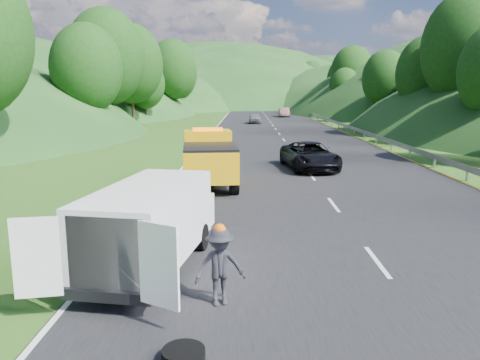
{
  "coord_description": "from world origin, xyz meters",
  "views": [
    {
      "loc": [
        -0.29,
        -13.21,
        4.24
      ],
      "look_at": [
        -0.51,
        2.23,
        1.3
      ],
      "focal_mm": 35.0,
      "sensor_mm": 36.0,
      "label": 1
    }
  ],
  "objects_px": {
    "woman": "(146,235)",
    "suitcase": "(99,229)",
    "white_van": "(152,222)",
    "worker": "(220,305)",
    "child": "(166,238)",
    "tow_truck": "(209,158)",
    "passing_suv": "(309,169)"
  },
  "relations": [
    {
      "from": "white_van",
      "to": "worker",
      "type": "xyz_separation_m",
      "value": [
        1.74,
        -2.01,
        -1.16
      ]
    },
    {
      "from": "suitcase",
      "to": "worker",
      "type": "bearing_deg",
      "value": -48.87
    },
    {
      "from": "white_van",
      "to": "woman",
      "type": "distance_m",
      "value": 2.96
    },
    {
      "from": "child",
      "to": "passing_suv",
      "type": "height_order",
      "value": "passing_suv"
    },
    {
      "from": "white_van",
      "to": "worker",
      "type": "bearing_deg",
      "value": -40.22
    },
    {
      "from": "suitcase",
      "to": "child",
      "type": "bearing_deg",
      "value": 1.31
    },
    {
      "from": "woman",
      "to": "worker",
      "type": "relative_size",
      "value": 1.15
    },
    {
      "from": "worker",
      "to": "child",
      "type": "bearing_deg",
      "value": 97.06
    },
    {
      "from": "white_van",
      "to": "passing_suv",
      "type": "distance_m",
      "value": 15.87
    },
    {
      "from": "tow_truck",
      "to": "child",
      "type": "xyz_separation_m",
      "value": [
        -0.65,
        -7.83,
        -1.25
      ]
    },
    {
      "from": "child",
      "to": "white_van",
      "type": "bearing_deg",
      "value": -40.57
    },
    {
      "from": "worker",
      "to": "passing_suv",
      "type": "relative_size",
      "value": 0.3
    },
    {
      "from": "white_van",
      "to": "suitcase",
      "type": "xyz_separation_m",
      "value": [
        -2.05,
        2.34,
        -0.91
      ]
    },
    {
      "from": "woman",
      "to": "worker",
      "type": "height_order",
      "value": "woman"
    },
    {
      "from": "suitcase",
      "to": "passing_suv",
      "type": "bearing_deg",
      "value": 57.91
    },
    {
      "from": "white_van",
      "to": "passing_suv",
      "type": "xyz_separation_m",
      "value": [
        5.74,
        14.75,
        -1.16
      ]
    },
    {
      "from": "tow_truck",
      "to": "child",
      "type": "relative_size",
      "value": 6.06
    },
    {
      "from": "suitcase",
      "to": "white_van",
      "type": "bearing_deg",
      "value": -48.72
    },
    {
      "from": "woman",
      "to": "suitcase",
      "type": "xyz_separation_m",
      "value": [
        -1.32,
        -0.28,
        0.26
      ]
    },
    {
      "from": "woman",
      "to": "passing_suv",
      "type": "bearing_deg",
      "value": -57.41
    },
    {
      "from": "white_van",
      "to": "tow_truck",
      "type": "bearing_deg",
      "value": 95.72
    },
    {
      "from": "suitcase",
      "to": "passing_suv",
      "type": "height_order",
      "value": "passing_suv"
    },
    {
      "from": "white_van",
      "to": "child",
      "type": "xyz_separation_m",
      "value": [
        -0.09,
        2.38,
        -1.16
      ]
    },
    {
      "from": "child",
      "to": "passing_suv",
      "type": "bearing_deg",
      "value": 111.94
    },
    {
      "from": "woman",
      "to": "worker",
      "type": "distance_m",
      "value": 5.25
    },
    {
      "from": "tow_truck",
      "to": "white_van",
      "type": "relative_size",
      "value": 1.01
    },
    {
      "from": "suitcase",
      "to": "tow_truck",
      "type": "bearing_deg",
      "value": 71.69
    },
    {
      "from": "child",
      "to": "worker",
      "type": "distance_m",
      "value": 4.76
    },
    {
      "from": "worker",
      "to": "passing_suv",
      "type": "xyz_separation_m",
      "value": [
        3.99,
        16.76,
        0.0
      ]
    },
    {
      "from": "tow_truck",
      "to": "suitcase",
      "type": "relative_size",
      "value": 11.97
    },
    {
      "from": "woman",
      "to": "child",
      "type": "xyz_separation_m",
      "value": [
        0.64,
        -0.24,
        0.0
      ]
    },
    {
      "from": "woman",
      "to": "suitcase",
      "type": "bearing_deg",
      "value": 72.86
    }
  ]
}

